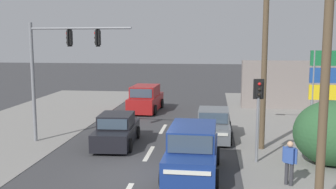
{
  "coord_description": "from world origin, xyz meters",
  "views": [
    {
      "loc": [
        2.9,
        -14.19,
        5.16
      ],
      "look_at": [
        0.76,
        4.0,
        2.6
      ],
      "focal_mm": 42.0,
      "sensor_mm": 36.0,
      "label": 1
    }
  ],
  "objects": [
    {
      "name": "traffic_signal_mast",
      "position": [
        -4.83,
        4.31,
        4.15
      ],
      "size": [
        5.27,
        0.71,
        6.0
      ],
      "color": "slate",
      "rests_on": "ground"
    },
    {
      "name": "pedestrian_at_kerb",
      "position": [
        5.6,
        -0.37,
        0.93
      ],
      "size": [
        0.46,
        0.39,
        1.63
      ],
      "color": "#333338",
      "rests_on": "ground"
    },
    {
      "name": "lane_dash_far",
      "position": [
        0.0,
        8.0,
        0.0
      ],
      "size": [
        0.2,
        2.4,
        0.01
      ],
      "primitive_type": "cube",
      "color": "silver",
      "rests_on": "ground"
    },
    {
      "name": "utility_pole_midground_right",
      "position": [
        5.08,
        4.36,
        5.78
      ],
      "size": [
        3.78,
        0.44,
        10.82
      ],
      "color": "brown",
      "rests_on": "ground"
    },
    {
      "name": "ground_plane",
      "position": [
        0.0,
        0.0,
        0.0
      ],
      "size": [
        140.0,
        140.0,
        0.0
      ],
      "primitive_type": "plane",
      "color": "#3A3A3D"
    },
    {
      "name": "shopping_plaza_sign",
      "position": [
        9.24,
        8.37,
        2.98
      ],
      "size": [
        2.1,
        0.16,
        4.6
      ],
      "color": "slate",
      "rests_on": "ground"
    },
    {
      "name": "suv_oncoming_near",
      "position": [
        2.13,
        0.44,
        0.88
      ],
      "size": [
        2.14,
        4.58,
        1.9
      ],
      "color": "navy",
      "rests_on": "ground"
    },
    {
      "name": "suv_receding_far",
      "position": [
        -2.0,
        13.52,
        0.88
      ],
      "size": [
        2.19,
        4.6,
        1.9
      ],
      "color": "maroon",
      "rests_on": "ground"
    },
    {
      "name": "utility_pole_foreground_right",
      "position": [
        5.93,
        -2.58,
        5.45
      ],
      "size": [
        3.78,
        0.44,
        10.16
      ],
      "color": "brown",
      "rests_on": "ground"
    },
    {
      "name": "lane_dash_mid",
      "position": [
        0.0,
        3.0,
        0.0
      ],
      "size": [
        0.2,
        2.4,
        0.01
      ],
      "primitive_type": "cube",
      "color": "silver",
      "rests_on": "ground"
    },
    {
      "name": "pedestal_signal_right_kerb",
      "position": [
        4.74,
        2.21,
        2.42
      ],
      "size": [
        0.44,
        0.3,
        3.56
      ],
      "color": "slate",
      "rests_on": "ground"
    },
    {
      "name": "sedan_kerbside_parked",
      "position": [
        -1.83,
        4.32,
        0.7
      ],
      "size": [
        2.06,
        4.32,
        1.56
      ],
      "color": "black",
      "rests_on": "ground"
    },
    {
      "name": "shopfront_wall_far",
      "position": [
        11.0,
        16.0,
        1.8
      ],
      "size": [
        12.0,
        1.0,
        3.6
      ],
      "primitive_type": "cube",
      "color": "gray",
      "rests_on": "ground"
    },
    {
      "name": "sedan_crossing_left",
      "position": [
        2.91,
        6.21,
        0.7
      ],
      "size": [
        1.94,
        4.26,
        1.56
      ],
      "color": "slate",
      "rests_on": "ground"
    }
  ]
}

